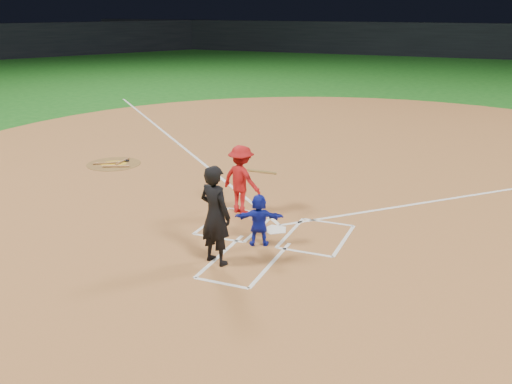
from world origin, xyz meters
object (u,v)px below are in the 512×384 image
at_px(umpire, 215,215).
at_px(batter_at_plate, 241,179).
at_px(home_plate, 275,230).
at_px(on_deck_circle, 114,164).
at_px(catcher, 259,220).

relative_size(umpire, batter_at_plate, 1.18).
relative_size(home_plate, on_deck_circle, 0.35).
xyz_separation_m(home_plate, catcher, (-0.03, -0.89, 0.55)).
xyz_separation_m(on_deck_circle, umpire, (6.24, -5.30, 0.99)).
bearing_deg(catcher, on_deck_circle, -52.48).
relative_size(catcher, umpire, 0.56).
distance_m(home_plate, catcher, 1.05).
distance_m(home_plate, umpire, 2.30).
xyz_separation_m(umpire, batter_at_plate, (-0.68, 2.80, -0.15)).
bearing_deg(on_deck_circle, catcher, -31.91).
xyz_separation_m(home_plate, batter_at_plate, (-1.17, 0.78, 0.83)).
height_order(home_plate, on_deck_circle, home_plate).
relative_size(on_deck_circle, umpire, 0.86).
height_order(catcher, umpire, umpire).
bearing_deg(home_plate, batter_at_plate, -33.64).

